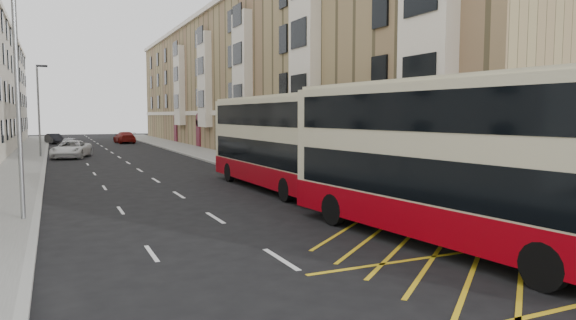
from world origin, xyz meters
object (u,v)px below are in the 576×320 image
double_decker_front (448,161)px  car_silver (69,144)px  double_decker_rear (276,142)px  car_red (125,137)px  street_lamp_near (19,91)px  street_lamp_far (39,105)px  white_van (71,149)px  car_dark (54,139)px  pedestrian_far (463,201)px

double_decker_front → car_silver: bearing=94.5°
double_decker_front → double_decker_rear: double_decker_front is taller
double_decker_front → car_red: 60.37m
double_decker_front → car_silver: 48.47m
street_lamp_near → double_decker_front: size_ratio=0.65×
street_lamp_far → white_van: 4.70m
double_decker_rear → car_dark: size_ratio=2.93×
double_decker_front → double_decker_rear: 12.53m
double_decker_rear → white_van: size_ratio=2.14×
double_decker_rear → white_van: bearing=108.8°
street_lamp_far → car_dark: 24.28m
car_silver → car_dark: size_ratio=1.03×
pedestrian_far → car_red: bearing=-84.5°
street_lamp_far → double_decker_front: size_ratio=0.65×
street_lamp_far → car_red: bearing=65.8°
double_decker_rear → white_van: 26.60m
street_lamp_near → car_silver: street_lamp_near is taller
street_lamp_far → car_dark: (1.15, 23.93, -3.97)m
street_lamp_near → double_decker_front: 14.43m
white_van → car_silver: bearing=105.5°
white_van → car_dark: (-1.29, 25.02, -0.10)m
double_decker_rear → car_dark: (-10.20, 50.03, -1.74)m
white_van → car_red: size_ratio=1.04×
street_lamp_near → car_dark: size_ratio=1.98×
double_decker_front → car_silver: size_ratio=2.96×
street_lamp_near → white_van: size_ratio=1.45×
street_lamp_near → white_van: 29.26m
double_decker_rear → street_lamp_far: bearing=112.7°
street_lamp_near → double_decker_rear: street_lamp_near is taller
double_decker_front → car_red: size_ratio=2.32×
street_lamp_far → car_silver: size_ratio=1.92×
white_van → car_silver: (0.07, 10.08, -0.06)m
car_silver → street_lamp_near: bearing=-83.9°
double_decker_rear → car_red: size_ratio=2.24×
double_decker_front → car_dark: double_decker_front is taller
street_lamp_far → double_decker_front: (11.35, -38.64, -2.18)m
pedestrian_far → car_silver: size_ratio=0.44×
car_dark → double_decker_rear: bearing=-94.8°
double_decker_rear → pedestrian_far: 11.81m
street_lamp_near → double_decker_rear: size_ratio=0.67×
pedestrian_far → double_decker_rear: bearing=-80.3°
street_lamp_near → car_dark: 54.08m
double_decker_front → car_red: double_decker_front is taller
car_silver → car_red: bearing=70.0°
street_lamp_far → street_lamp_near: bearing=-90.0°
pedestrian_far → car_dark: (-11.67, 61.67, -0.41)m
car_silver → double_decker_front: bearing=-69.7°
car_silver → car_dark: 15.00m
white_van → car_red: car_red is taller
street_lamp_near → car_red: (9.75, 51.68, -3.87)m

